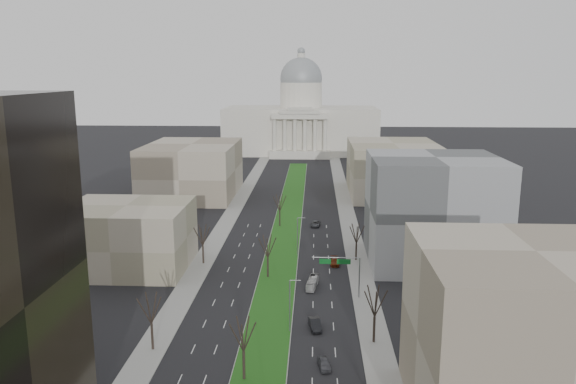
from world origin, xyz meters
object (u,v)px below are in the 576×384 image
(car_black, at_px, (315,324))
(car_red, at_px, (335,262))
(car_grey_far, at_px, (316,224))
(box_van, at_px, (312,283))
(car_grey_near, at_px, (324,364))

(car_black, relative_size, car_red, 1.01)
(car_black, distance_m, car_grey_far, 64.25)
(car_red, height_order, box_van, box_van)
(car_black, distance_m, car_red, 32.64)
(car_black, bearing_deg, box_van, 83.14)
(car_grey_far, distance_m, box_van, 45.68)
(car_black, bearing_deg, car_grey_near, -92.45)
(car_grey_near, distance_m, box_van, 31.33)
(car_grey_far, bearing_deg, box_van, -85.17)
(car_black, height_order, car_red, car_black)
(car_grey_near, bearing_deg, box_van, 83.69)
(car_grey_near, height_order, box_van, box_van)
(box_van, bearing_deg, car_black, -80.25)
(box_van, bearing_deg, car_grey_far, 97.22)
(car_grey_near, bearing_deg, car_grey_far, 81.12)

